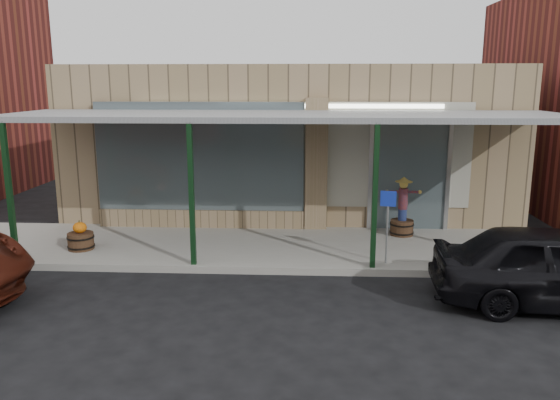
{
  "coord_description": "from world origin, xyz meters",
  "views": [
    {
      "loc": [
        0.49,
        -8.3,
        3.76
      ],
      "look_at": [
        -0.07,
        2.6,
        1.4
      ],
      "focal_mm": 35.0,
      "sensor_mm": 36.0,
      "label": 1
    }
  ],
  "objects_px": {
    "barrel_pumpkin": "(81,239)",
    "parked_sedan": "(559,267)",
    "handicap_sign": "(388,217)",
    "barrel_scarecrow": "(402,216)"
  },
  "relations": [
    {
      "from": "barrel_pumpkin",
      "to": "parked_sedan",
      "type": "bearing_deg",
      "value": -14.18
    },
    {
      "from": "barrel_pumpkin",
      "to": "parked_sedan",
      "type": "xyz_separation_m",
      "value": [
        9.25,
        -2.34,
        0.33
      ]
    },
    {
      "from": "handicap_sign",
      "to": "barrel_pumpkin",
      "type": "bearing_deg",
      "value": -173.86
    },
    {
      "from": "barrel_scarecrow",
      "to": "handicap_sign",
      "type": "relative_size",
      "value": 0.95
    },
    {
      "from": "barrel_pumpkin",
      "to": "handicap_sign",
      "type": "distance_m",
      "value": 6.67
    },
    {
      "from": "barrel_scarecrow",
      "to": "parked_sedan",
      "type": "xyz_separation_m",
      "value": [
        1.97,
        -3.86,
        0.08
      ]
    },
    {
      "from": "barrel_scarecrow",
      "to": "barrel_pumpkin",
      "type": "xyz_separation_m",
      "value": [
        -7.27,
        -1.52,
        -0.25
      ]
    },
    {
      "from": "barrel_pumpkin",
      "to": "handicap_sign",
      "type": "xyz_separation_m",
      "value": [
        6.6,
        -0.63,
        0.73
      ]
    },
    {
      "from": "barrel_pumpkin",
      "to": "barrel_scarecrow",
      "type": "bearing_deg",
      "value": 11.83
    },
    {
      "from": "barrel_pumpkin",
      "to": "parked_sedan",
      "type": "height_order",
      "value": "parked_sedan"
    }
  ]
}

